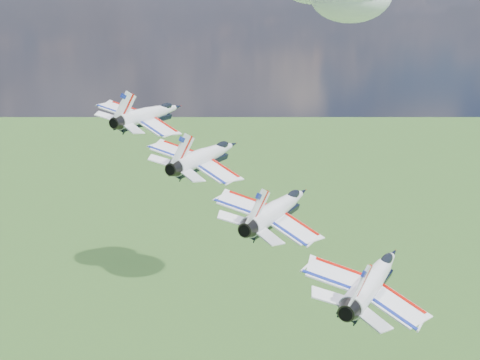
# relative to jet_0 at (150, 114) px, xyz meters

# --- Properties ---
(jet_0) EXTENTS (15.58, 17.75, 7.24)m
(jet_0) POSITION_rel_jet_0_xyz_m (0.00, 0.00, 0.00)
(jet_0) COLOR silver
(jet_1) EXTENTS (15.58, 17.75, 7.24)m
(jet_1) POSITION_rel_jet_0_xyz_m (8.13, -9.25, -2.85)
(jet_1) COLOR white
(jet_2) EXTENTS (15.58, 17.75, 7.24)m
(jet_2) POSITION_rel_jet_0_xyz_m (16.25, -18.50, -5.70)
(jet_2) COLOR white
(jet_3) EXTENTS (15.58, 17.75, 7.24)m
(jet_3) POSITION_rel_jet_0_xyz_m (24.38, -27.74, -8.55)
(jet_3) COLOR white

